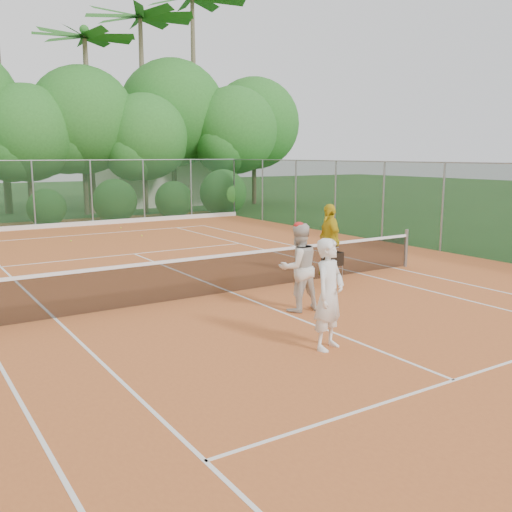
{
  "coord_description": "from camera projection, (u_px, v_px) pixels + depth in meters",
  "views": [
    {
      "loc": [
        -6.72,
        -11.45,
        3.28
      ],
      "look_at": [
        -0.09,
        -1.2,
        1.1
      ],
      "focal_mm": 40.0,
      "sensor_mm": 36.0,
      "label": 1
    }
  ],
  "objects": [
    {
      "name": "stray_ball_a",
      "position": [
        71.0,
        241.0,
        21.57
      ],
      "size": [
        0.07,
        0.07,
        0.07
      ],
      "primitive_type": "sphere",
      "color": "#B9D732",
      "rests_on": "clay_court"
    },
    {
      "name": "ground",
      "position": [
        232.0,
        293.0,
        13.63
      ],
      "size": [
        120.0,
        120.0,
        0.0
      ],
      "primitive_type": "plane",
      "color": "#1F4518",
      "rests_on": "ground"
    },
    {
      "name": "player_white",
      "position": [
        329.0,
        294.0,
        9.55
      ],
      "size": [
        0.81,
        0.67,
        1.9
      ],
      "primitive_type": "imported",
      "rotation": [
        0.0,
        0.0,
        0.37
      ],
      "color": "white",
      "rests_on": "clay_court"
    },
    {
      "name": "club_building",
      "position": [
        165.0,
        181.0,
        38.02
      ],
      "size": [
        8.0,
        5.0,
        3.0
      ],
      "primitive_type": "cube",
      "color": "beige",
      "rests_on": "ground"
    },
    {
      "name": "stray_ball_b",
      "position": [
        121.0,
        228.0,
        25.38
      ],
      "size": [
        0.07,
        0.07,
        0.07
      ],
      "primitive_type": "sphere",
      "color": "gold",
      "rests_on": "clay_court"
    },
    {
      "name": "fence_back",
      "position": [
        63.0,
        194.0,
        25.76
      ],
      "size": [
        18.07,
        0.07,
        3.0
      ],
      "color": "#19381E",
      "rests_on": "clay_court"
    },
    {
      "name": "court_markings",
      "position": [
        232.0,
        292.0,
        13.63
      ],
      "size": [
        11.03,
        23.83,
        0.01
      ],
      "color": "white",
      "rests_on": "clay_court"
    },
    {
      "name": "player_center_grp",
      "position": [
        298.0,
        267.0,
        11.9
      ],
      "size": [
        0.96,
        0.77,
        1.89
      ],
      "color": "silver",
      "rests_on": "clay_court"
    },
    {
      "name": "player_yellow",
      "position": [
        329.0,
        240.0,
        15.42
      ],
      "size": [
        0.79,
        1.24,
        1.96
      ],
      "primitive_type": "imported",
      "rotation": [
        0.0,
        0.0,
        -1.87
      ],
      "color": "gold",
      "rests_on": "clay_court"
    },
    {
      "name": "tennis_net",
      "position": [
        232.0,
        272.0,
        13.54
      ],
      "size": [
        11.97,
        0.1,
        1.1
      ],
      "color": "gray",
      "rests_on": "clay_court"
    },
    {
      "name": "ball_hopper",
      "position": [
        333.0,
        259.0,
        14.06
      ],
      "size": [
        0.39,
        0.39,
        0.89
      ],
      "rotation": [
        0.0,
        0.0,
        -0.22
      ],
      "color": "gray",
      "rests_on": "clay_court"
    },
    {
      "name": "stray_ball_c",
      "position": [
        142.0,
        236.0,
        22.94
      ],
      "size": [
        0.07,
        0.07,
        0.07
      ],
      "primitive_type": "sphere",
      "color": "#CED732",
      "rests_on": "clay_court"
    },
    {
      "name": "clay_court",
      "position": [
        232.0,
        293.0,
        13.63
      ],
      "size": [
        18.0,
        36.0,
        0.02
      ],
      "primitive_type": "cube",
      "color": "#BF612C",
      "rests_on": "ground"
    },
    {
      "name": "tropical_treeline",
      "position": [
        61.0,
        119.0,
        30.21
      ],
      "size": [
        32.1,
        8.49,
        15.03
      ],
      "color": "brown",
      "rests_on": "ground"
    }
  ]
}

